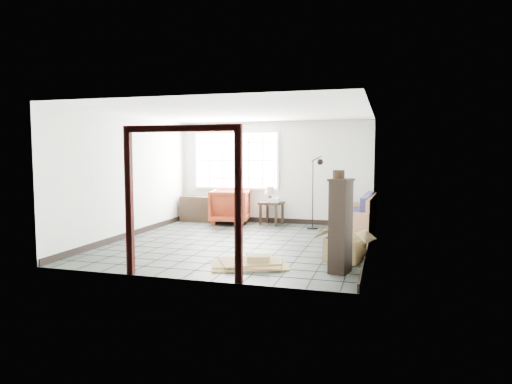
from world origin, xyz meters
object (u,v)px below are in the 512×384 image
(futon_sofa, at_px, (358,220))
(tall_shelf, at_px, (341,225))
(armchair, at_px, (230,205))
(side_table, at_px, (272,206))

(futon_sofa, bearing_deg, tall_shelf, -88.01)
(futon_sofa, height_order, armchair, armchair)
(armchair, relative_size, side_table, 1.59)
(tall_shelf, bearing_deg, side_table, 131.24)
(tall_shelf, bearing_deg, armchair, 142.45)
(futon_sofa, height_order, side_table, futon_sofa)
(futon_sofa, xyz_separation_m, side_table, (-2.17, 0.76, 0.15))
(armchair, height_order, side_table, armchair)
(side_table, bearing_deg, armchair, -173.85)
(futon_sofa, bearing_deg, side_table, 163.87)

